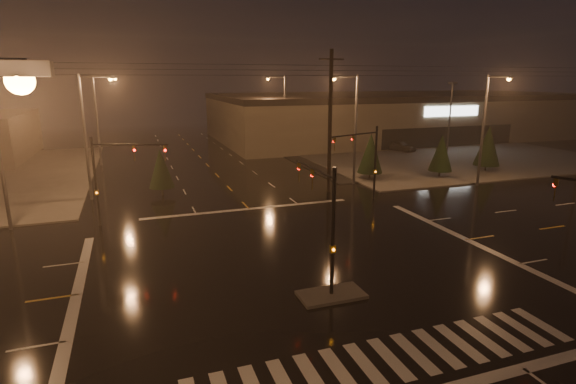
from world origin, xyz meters
name	(u,v)px	position (x,y,z in m)	size (l,w,h in m)	color
ground	(300,263)	(0.00, 0.00, 0.00)	(140.00, 140.00, 0.00)	black
sidewalk_ne	(427,151)	(30.00, 30.00, 0.06)	(36.00, 36.00, 0.12)	#46443E
median_island	(331,295)	(0.00, -4.00, 0.07)	(3.00, 1.60, 0.15)	#46443E
crosswalk	(390,359)	(0.00, -9.00, 0.01)	(15.00, 2.60, 0.01)	beige
stop_bar_far	(249,209)	(0.00, 11.00, 0.01)	(16.00, 0.50, 0.01)	beige
parking_lot	(467,151)	(35.00, 28.00, 0.04)	(50.00, 24.00, 0.08)	black
retail_building	(396,114)	(35.00, 45.99, 3.84)	(60.20, 28.30, 7.20)	brown
signal_mast_median	(325,212)	(0.00, -3.07, 3.75)	(0.25, 4.59, 6.00)	black
signal_mast_ne	(367,155)	(9.50, 10.14, 3.79)	(4.84, 1.86, 6.00)	black
signal_mast_nw	(111,170)	(-9.50, 10.14, 3.79)	(4.84, 1.86, 6.00)	black
streetlight_1	(88,128)	(-11.18, 18.00, 5.80)	(2.77, 0.32, 10.00)	#38383A
streetlight_2	(99,114)	(-11.18, 34.00, 5.80)	(2.77, 0.32, 10.00)	#38383A
streetlight_3	(353,122)	(11.18, 16.00, 5.80)	(2.77, 0.32, 10.00)	#38383A
streetlight_4	(283,109)	(11.18, 36.00, 5.80)	(2.77, 0.32, 10.00)	#38383A
streetlight_6	(486,123)	(22.00, 11.18, 5.80)	(0.32, 2.77, 10.00)	#38383A
utility_pole_1	(330,121)	(8.00, 14.00, 6.13)	(2.20, 0.32, 12.00)	black
conifer_0	(371,153)	(13.81, 17.08, 2.61)	(2.44, 2.44, 4.52)	black
conifer_1	(441,153)	(20.93, 15.62, 2.51)	(2.32, 2.32, 4.32)	black
conifer_2	(488,146)	(27.48, 16.46, 2.79)	(2.67, 2.67, 4.88)	black
conifer_3	(161,168)	(-5.89, 17.47, 2.34)	(2.10, 2.10, 3.99)	black
car_parked	(399,146)	(26.39, 31.34, 0.80)	(1.88, 4.68, 1.59)	black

